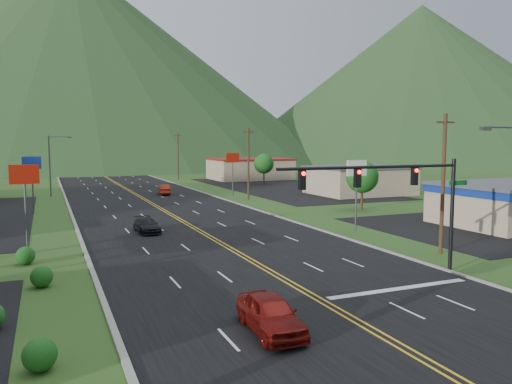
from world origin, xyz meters
name	(u,v)px	position (x,y,z in m)	size (l,w,h in m)	color
traffic_signal	(400,188)	(6.48, 14.00, 5.33)	(13.10, 0.43, 7.00)	black
streetlight_west	(52,161)	(-11.68, 70.00, 5.18)	(3.28, 0.25, 9.00)	#59595E
building_east_mid	(360,180)	(32.00, 55.00, 2.16)	(14.40, 11.40, 4.30)	tan
building_east_far	(250,169)	(28.00, 90.00, 2.26)	(16.40, 12.40, 4.50)	tan
pole_sign_west_a	(25,183)	(-14.00, 30.00, 5.05)	(2.00, 0.18, 6.40)	#59595E
pole_sign_west_b	(32,168)	(-14.00, 52.00, 5.05)	(2.00, 0.18, 6.40)	#59595E
pole_sign_east_a	(357,175)	(13.00, 28.00, 5.05)	(2.00, 0.18, 6.40)	#59595E
pole_sign_east_b	(233,162)	(13.00, 60.00, 5.05)	(2.00, 0.18, 6.40)	#59595E
tree_east_a	(362,177)	(22.00, 40.00, 3.89)	(3.84, 3.84, 5.82)	#382314
tree_east_b	(264,164)	(26.00, 78.00, 3.89)	(3.84, 3.84, 5.82)	#382314
utility_pole_a	(443,183)	(13.50, 18.00, 5.13)	(1.60, 0.28, 10.00)	#382314
utility_pole_b	(248,163)	(13.50, 55.00, 5.13)	(1.60, 0.28, 10.00)	#382314
utility_pole_c	(178,156)	(13.50, 95.00, 5.13)	(1.60, 0.28, 10.00)	#382314
utility_pole_d	(144,152)	(13.50, 135.00, 5.13)	(1.60, 0.28, 10.00)	#382314
mountain_n	(73,61)	(0.00, 220.00, 42.50)	(220.00, 220.00, 85.00)	#1D3618
mountain_ne	(420,83)	(147.84, 176.19, 35.00)	(180.00, 180.00, 70.00)	#1D3618
car_red_near	(271,314)	(-4.08, 9.08, 0.79)	(1.87, 4.66, 1.59)	maroon
car_dark_mid	(147,226)	(-4.50, 34.50, 0.62)	(1.75, 4.30, 1.25)	black
car_red_far	(164,190)	(3.96, 65.67, 0.76)	(1.60, 4.59, 1.51)	#9B2410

